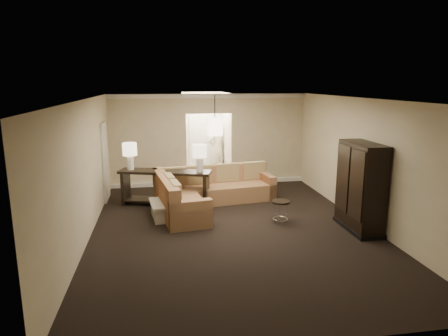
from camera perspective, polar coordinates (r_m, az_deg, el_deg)
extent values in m
plane|color=black|center=(8.82, 1.22, -8.70)|extent=(8.00, 8.00, 0.00)
cube|color=#C1B292|center=(12.32, -2.15, 4.05)|extent=(6.00, 0.04, 2.80)
cube|color=#C1B292|center=(4.70, 10.33, -9.80)|extent=(6.00, 0.04, 2.80)
cube|color=#C1B292|center=(8.42, -19.25, -0.46)|extent=(0.04, 8.00, 2.80)
cube|color=#C1B292|center=(9.43, 19.49, 0.83)|extent=(0.04, 8.00, 2.80)
cube|color=silver|center=(8.24, 1.31, 9.80)|extent=(6.00, 8.00, 0.02)
cube|color=white|center=(12.15, -2.17, 10.24)|extent=(6.00, 0.10, 0.12)
cube|color=white|center=(12.53, -2.07, -2.06)|extent=(6.00, 0.10, 0.12)
cube|color=silver|center=(11.19, -16.60, 0.90)|extent=(0.05, 0.90, 2.10)
cube|color=beige|center=(13.56, -2.63, -1.22)|extent=(1.40, 2.00, 0.01)
cube|color=beige|center=(13.24, -5.71, 4.57)|extent=(0.04, 2.00, 2.80)
cube|color=beige|center=(13.40, 0.30, 4.72)|extent=(0.04, 2.00, 2.80)
cube|color=beige|center=(14.29, -3.15, 5.17)|extent=(1.40, 0.04, 2.80)
cube|color=silver|center=(14.30, -3.12, 3.77)|extent=(0.90, 0.05, 2.10)
cube|color=brown|center=(10.72, -1.23, -3.62)|extent=(3.28, 1.41, 0.44)
cube|color=brown|center=(9.33, -5.66, -6.11)|extent=(1.16, 1.60, 0.44)
cube|color=brown|center=(10.93, -1.76, -0.80)|extent=(3.17, 0.72, 0.49)
cube|color=brown|center=(9.64, -8.41, -2.71)|extent=(0.63, 2.55, 0.49)
cube|color=brown|center=(11.19, 6.05, -2.45)|extent=(0.35, 0.97, 0.66)
cube|color=brown|center=(8.71, -4.78, -6.71)|extent=(0.97, 0.35, 0.66)
cube|color=tan|center=(10.62, -7.72, -1.18)|extent=(0.67, 0.26, 0.49)
cube|color=tan|center=(10.78, -3.58, -0.89)|extent=(0.67, 0.26, 0.49)
cube|color=tan|center=(11.00, 0.43, -0.60)|extent=(0.67, 0.26, 0.49)
cube|color=tan|center=(11.26, 4.26, -0.33)|extent=(0.67, 0.26, 0.49)
cube|color=tan|center=(9.75, -7.78, -2.38)|extent=(0.26, 0.65, 0.49)
cube|color=tan|center=(9.05, -6.96, -3.51)|extent=(0.26, 0.65, 0.49)
cube|color=silver|center=(9.58, -7.48, -6.04)|extent=(0.97, 0.97, 0.33)
cube|color=silver|center=(9.52, -7.52, -4.93)|extent=(1.08, 1.08, 0.06)
cube|color=black|center=(9.45, -7.77, -4.81)|extent=(0.07, 0.16, 0.02)
cube|color=beige|center=(9.67, -6.80, -4.43)|extent=(0.25, 0.31, 0.01)
cube|color=black|center=(10.35, -8.44, -0.55)|extent=(2.42, 1.22, 0.06)
cube|color=black|center=(10.80, -13.86, -2.71)|extent=(0.23, 0.49, 0.86)
cube|color=black|center=(10.21, -2.54, -3.22)|extent=(0.23, 0.49, 0.86)
cube|color=black|center=(10.54, -8.31, -4.56)|extent=(2.30, 1.13, 0.04)
cube|color=black|center=(9.00, 18.97, -2.58)|extent=(0.53, 1.27, 1.90)
cube|color=black|center=(8.57, 18.42, -2.32)|extent=(0.03, 0.56, 1.45)
cube|color=black|center=(9.12, 16.59, -1.35)|extent=(0.03, 0.56, 1.45)
cube|color=black|center=(9.26, 18.58, -8.01)|extent=(0.56, 1.32, 0.09)
cylinder|color=black|center=(9.11, 8.11, -4.78)|extent=(0.42, 0.42, 0.04)
torus|color=silver|center=(9.24, 8.03, -7.20)|extent=(0.35, 0.35, 0.02)
cylinder|color=silver|center=(9.25, 8.99, -6.21)|extent=(0.02, 0.02, 0.49)
cylinder|color=silver|center=(9.28, 7.26, -6.10)|extent=(0.02, 0.02, 0.49)
cylinder|color=silver|center=(9.04, 7.94, -6.62)|extent=(0.02, 0.02, 0.49)
cylinder|color=white|center=(10.60, -13.24, 0.77)|extent=(0.17, 0.17, 0.38)
cylinder|color=#F5E4B8|center=(10.53, -13.33, 2.64)|extent=(0.37, 0.37, 0.32)
cylinder|color=white|center=(10.08, -3.48, 0.51)|extent=(0.17, 0.17, 0.38)
cylinder|color=#F5E4B8|center=(10.02, -3.50, 2.47)|extent=(0.37, 0.37, 0.32)
cylinder|color=black|center=(10.92, -1.33, 8.82)|extent=(0.02, 0.02, 0.60)
cube|color=#FFE7C6|center=(10.97, -1.31, 5.95)|extent=(0.38, 0.38, 0.48)
imported|color=#EEE6C9|center=(13.82, -1.01, 3.21)|extent=(0.84, 0.71, 1.97)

